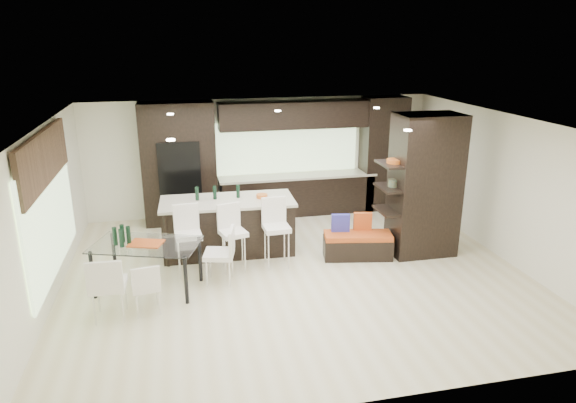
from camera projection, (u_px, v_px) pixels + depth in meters
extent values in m
plane|color=beige|center=(295.00, 273.00, 9.18)|extent=(8.00, 8.00, 0.00)
cube|color=white|center=(261.00, 156.00, 12.02)|extent=(8.00, 0.02, 2.70)
cube|color=white|center=(45.00, 218.00, 7.94)|extent=(0.02, 7.00, 2.70)
cube|color=white|center=(504.00, 187.00, 9.59)|extent=(0.02, 7.00, 2.70)
cube|color=white|center=(296.00, 122.00, 8.35)|extent=(8.00, 7.00, 0.02)
cube|color=#B2D199|center=(50.00, 214.00, 8.14)|extent=(0.04, 3.20, 1.90)
cube|color=#B2D199|center=(287.00, 147.00, 12.04)|extent=(3.40, 0.04, 1.20)
cube|color=brown|center=(44.00, 158.00, 7.87)|extent=(0.08, 3.00, 0.80)
cube|color=white|center=(293.00, 121.00, 8.59)|extent=(4.00, 3.00, 0.02)
cube|color=black|center=(285.00, 158.00, 11.81)|extent=(6.80, 0.68, 2.70)
cube|color=black|center=(180.00, 182.00, 11.40)|extent=(0.90, 0.68, 1.90)
cube|color=black|center=(425.00, 185.00, 9.67)|extent=(1.20, 0.80, 2.70)
cube|color=black|center=(228.00, 226.00, 9.94)|extent=(2.59, 1.19, 1.06)
cube|color=white|center=(189.00, 248.00, 8.98)|extent=(0.48, 0.48, 1.01)
cube|color=white|center=(234.00, 245.00, 9.15)|extent=(0.53, 0.53, 0.97)
cube|color=white|center=(277.00, 240.00, 9.30)|extent=(0.47, 0.47, 1.02)
cube|color=black|center=(358.00, 245.00, 9.74)|extent=(1.35, 0.72, 0.49)
cube|color=white|center=(148.00, 267.00, 8.46)|extent=(1.91, 1.45, 0.82)
cube|color=white|center=(146.00, 289.00, 7.76)|extent=(0.46, 0.46, 0.76)
cube|color=white|center=(109.00, 289.00, 7.59)|extent=(0.52, 0.52, 0.93)
cube|color=white|center=(219.00, 258.00, 8.69)|extent=(0.59, 0.59, 0.90)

